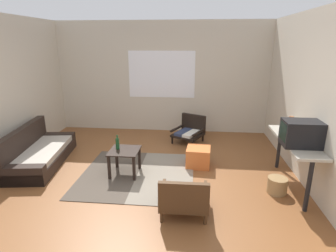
{
  "coord_description": "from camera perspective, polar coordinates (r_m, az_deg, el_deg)",
  "views": [
    {
      "loc": [
        0.83,
        -3.77,
        2.21
      ],
      "look_at": [
        0.35,
        1.07,
        0.71
      ],
      "focal_mm": 29.35,
      "sensor_mm": 36.0,
      "label": 1
    }
  ],
  "objects": [
    {
      "name": "glass_bottle",
      "position": [
        4.78,
        -10.45,
        -3.56
      ],
      "size": [
        0.06,
        0.06,
        0.25
      ],
      "color": "#194723",
      "rests_on": "coffee_table"
    },
    {
      "name": "console_shelf",
      "position": [
        4.63,
        24.76,
        -3.58
      ],
      "size": [
        0.43,
        1.49,
        0.79
      ],
      "color": "#B2AD9E",
      "rests_on": "ground"
    },
    {
      "name": "ground_plane",
      "position": [
        4.45,
        -6.01,
        -12.76
      ],
      "size": [
        7.8,
        7.8,
        0.0
      ],
      "primitive_type": "plane",
      "color": "brown"
    },
    {
      "name": "couch",
      "position": [
        5.72,
        -25.38,
        -5.1
      ],
      "size": [
        1.0,
        1.89,
        0.7
      ],
      "color": "black",
      "rests_on": "ground"
    },
    {
      "name": "far_wall_with_window",
      "position": [
        6.94,
        -1.28,
        10.0
      ],
      "size": [
        5.6,
        0.13,
        2.7
      ],
      "color": "beige",
      "rests_on": "ground"
    },
    {
      "name": "wicker_basket",
      "position": [
        4.57,
        21.72,
        -11.37
      ],
      "size": [
        0.29,
        0.29,
        0.25
      ],
      "primitive_type": "cylinder",
      "color": "#9E7A4C",
      "rests_on": "ground"
    },
    {
      "name": "side_wall_right",
      "position": [
        4.55,
        29.33,
        4.0
      ],
      "size": [
        0.12,
        6.6,
        2.7
      ],
      "primitive_type": "cube",
      "color": "beige",
      "rests_on": "ground"
    },
    {
      "name": "armchair_by_window",
      "position": [
        6.3,
        4.52,
        -0.87
      ],
      "size": [
        0.8,
        0.8,
        0.6
      ],
      "color": "black",
      "rests_on": "ground"
    },
    {
      "name": "area_rug",
      "position": [
        4.88,
        -6.3,
        -9.87
      ],
      "size": [
        1.92,
        1.88,
        0.01
      ],
      "color": "#4C4238",
      "rests_on": "ground"
    },
    {
      "name": "ottoman_orange",
      "position": [
        5.13,
        6.31,
        -6.36
      ],
      "size": [
        0.46,
        0.46,
        0.35
      ],
      "primitive_type": "cube",
      "rotation": [
        0.0,
        0.0,
        -0.07
      ],
      "color": "#D1662D",
      "rests_on": "ground"
    },
    {
      "name": "crt_television",
      "position": [
        4.32,
        26.22,
        -1.39
      ],
      "size": [
        0.56,
        0.37,
        0.37
      ],
      "color": "black",
      "rests_on": "console_shelf"
    },
    {
      "name": "coffee_table",
      "position": [
        4.78,
        -9.01,
        -6.08
      ],
      "size": [
        0.5,
        0.53,
        0.44
      ],
      "color": "black",
      "rests_on": "ground"
    },
    {
      "name": "armchair_striped_foreground",
      "position": [
        3.73,
        3.35,
        -14.56
      ],
      "size": [
        0.65,
        0.64,
        0.57
      ],
      "color": "#472D19",
      "rests_on": "ground"
    },
    {
      "name": "clay_vase",
      "position": [
        4.82,
        24.03,
        -0.28
      ],
      "size": [
        0.21,
        0.21,
        0.29
      ],
      "color": "#935B38",
      "rests_on": "console_shelf"
    }
  ]
}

